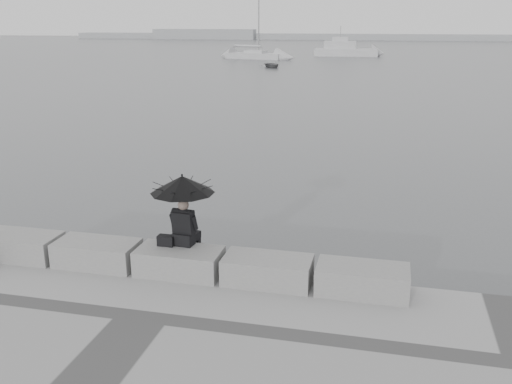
% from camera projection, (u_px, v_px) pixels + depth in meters
% --- Properties ---
extents(ground, '(360.00, 360.00, 0.00)m').
position_uv_depth(ground, '(189.00, 287.00, 11.36)').
color(ground, '#4E5053').
rests_on(ground, ground).
extents(stone_block_far_left, '(1.60, 0.80, 0.50)m').
position_uv_depth(stone_block_far_left, '(20.00, 246.00, 11.48)').
color(stone_block_far_left, slate).
rests_on(stone_block_far_left, promenade).
extents(stone_block_left, '(1.60, 0.80, 0.50)m').
position_uv_depth(stone_block_left, '(97.00, 254.00, 11.10)').
color(stone_block_left, slate).
rests_on(stone_block_left, promenade).
extents(stone_block_centre, '(1.60, 0.80, 0.50)m').
position_uv_depth(stone_block_centre, '(179.00, 262.00, 10.73)').
color(stone_block_centre, slate).
rests_on(stone_block_centre, promenade).
extents(stone_block_right, '(1.60, 0.80, 0.50)m').
position_uv_depth(stone_block_right, '(268.00, 270.00, 10.35)').
color(stone_block_right, slate).
rests_on(stone_block_right, promenade).
extents(stone_block_far_right, '(1.60, 0.80, 0.50)m').
position_uv_depth(stone_block_far_right, '(362.00, 280.00, 9.98)').
color(stone_block_far_right, slate).
rests_on(stone_block_far_right, promenade).
extents(seated_person, '(1.21, 1.21, 1.39)m').
position_uv_depth(seated_person, '(182.00, 193.00, 10.62)').
color(seated_person, black).
rests_on(seated_person, stone_block_centre).
extents(bag, '(0.31, 0.18, 0.20)m').
position_uv_depth(bag, '(166.00, 240.00, 10.82)').
color(bag, black).
rests_on(bag, stone_block_centre).
extents(distant_landmass, '(180.00, 8.00, 2.80)m').
position_uv_depth(distant_landmass, '(352.00, 37.00, 156.87)').
color(distant_landmass, '#979A9C').
rests_on(distant_landmass, ground).
extents(sailboat_left, '(8.70, 4.70, 12.90)m').
position_uv_depth(sailboat_left, '(255.00, 55.00, 79.14)').
color(sailboat_left, silver).
rests_on(sailboat_left, ground).
extents(motor_cruiser, '(9.41, 3.18, 4.50)m').
position_uv_depth(motor_cruiser, '(346.00, 50.00, 85.13)').
color(motor_cruiser, silver).
rests_on(motor_cruiser, ground).
extents(dinghy, '(3.50, 2.84, 0.55)m').
position_uv_depth(dinghy, '(272.00, 65.00, 64.68)').
color(dinghy, slate).
rests_on(dinghy, ground).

